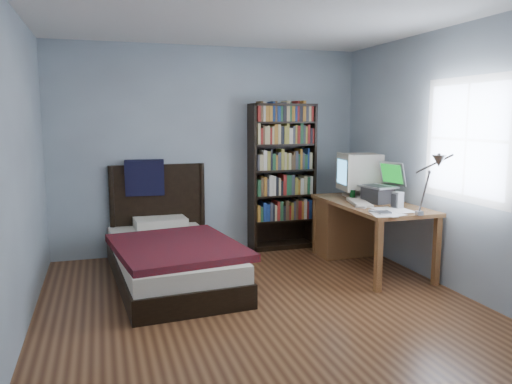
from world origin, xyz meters
TOP-DOWN VIEW (x-y plane):
  - room at (0.03, -0.00)m, footprint 4.20×4.24m
  - desk at (1.50, 1.25)m, footprint 0.75×1.54m
  - crt_monitor at (1.57, 1.25)m, footprint 0.50×0.46m
  - laptop at (1.60, 0.82)m, footprint 0.42×0.41m
  - desk_lamp at (1.46, -0.30)m, footprint 0.24×0.52m
  - keyboard at (1.34, 0.78)m, footprint 0.29×0.49m
  - speaker at (1.58, 0.43)m, footprint 0.10×0.10m
  - soda_can at (1.40, 1.06)m, footprint 0.06×0.06m
  - mouse at (1.49, 1.07)m, footprint 0.07×0.12m
  - phone_silver at (1.24, 0.57)m, footprint 0.11×0.12m
  - phone_grey at (1.23, 0.32)m, footprint 0.05×0.09m
  - external_drive at (1.29, 0.22)m, footprint 0.12×0.12m
  - bookshelf at (0.88, 1.94)m, footprint 0.82×0.30m
  - bed at (-0.66, 1.13)m, footprint 1.31×2.21m

SIDE VIEW (x-z plane):
  - bed at x=-0.66m, z-range -0.33..0.84m
  - desk at x=1.50m, z-range 0.05..0.78m
  - phone_grey at x=1.23m, z-range 0.73..0.75m
  - phone_silver at x=1.24m, z-range 0.73..0.75m
  - external_drive at x=1.29m, z-range 0.73..0.75m
  - keyboard at x=1.34m, z-range 0.72..0.77m
  - mouse at x=1.49m, z-range 0.73..0.77m
  - soda_can at x=1.40m, z-range 0.73..0.84m
  - speaker at x=1.58m, z-range 0.73..0.90m
  - laptop at x=1.60m, z-range 0.63..1.07m
  - bookshelf at x=0.88m, z-range 0.00..1.82m
  - crt_monitor at x=1.57m, z-range 0.76..1.28m
  - desk_lamp at x=1.46m, z-range 0.92..1.53m
  - room at x=0.03m, z-range 0.00..2.50m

